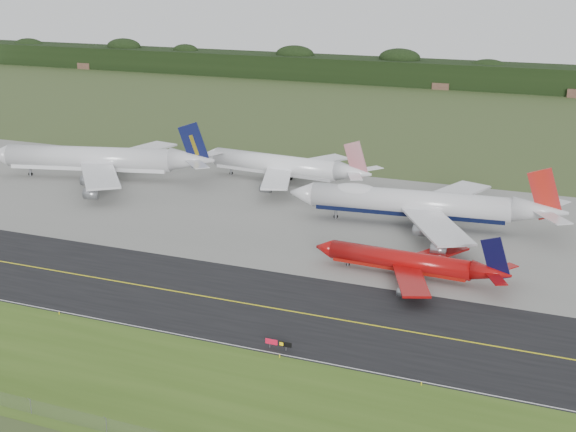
# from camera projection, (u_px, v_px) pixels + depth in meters

# --- Properties ---
(ground) EXTENTS (600.00, 600.00, 0.00)m
(ground) POSITION_uv_depth(u_px,v_px,m) (292.00, 302.00, 142.66)
(ground) COLOR #334621
(ground) RESTS_ON ground
(grass_verge) EXTENTS (400.00, 30.00, 0.01)m
(grass_verge) POSITION_uv_depth(u_px,v_px,m) (197.00, 394.00, 111.84)
(grass_verge) COLOR #39581A
(grass_verge) RESTS_ON ground
(taxiway) EXTENTS (400.00, 32.00, 0.02)m
(taxiway) POSITION_uv_depth(u_px,v_px,m) (284.00, 310.00, 139.14)
(taxiway) COLOR black
(taxiway) RESTS_ON ground
(apron) EXTENTS (400.00, 78.00, 0.01)m
(apron) POSITION_uv_depth(u_px,v_px,m) (375.00, 221.00, 187.57)
(apron) COLOR gray
(apron) RESTS_ON ground
(taxiway_centreline) EXTENTS (400.00, 0.40, 0.00)m
(taxiway_centreline) POSITION_uv_depth(u_px,v_px,m) (284.00, 310.00, 139.13)
(taxiway_centreline) COLOR yellow
(taxiway_centreline) RESTS_ON taxiway
(taxiway_edge_line) EXTENTS (400.00, 0.25, 0.00)m
(taxiway_edge_line) POSITION_uv_depth(u_px,v_px,m) (245.00, 347.00, 125.48)
(taxiway_edge_line) COLOR silver
(taxiway_edge_line) RESTS_ON taxiway
(horizon_treeline) EXTENTS (700.00, 25.00, 12.00)m
(horizon_treeline) POSITION_uv_depth(u_px,v_px,m) (510.00, 79.00, 382.11)
(horizon_treeline) COLOR black
(horizon_treeline) RESTS_ON ground
(jet_ba_747) EXTENTS (63.11, 52.02, 15.86)m
(jet_ba_747) POSITION_uv_depth(u_px,v_px,m) (419.00, 204.00, 182.26)
(jet_ba_747) COLOR silver
(jet_ba_747) RESTS_ON ground
(jet_red_737) EXTENTS (38.84, 31.66, 10.49)m
(jet_red_737) POSITION_uv_depth(u_px,v_px,m) (410.00, 262.00, 153.35)
(jet_red_737) COLOR #990B0B
(jet_red_737) RESTS_ON ground
(jet_navy_gold) EXTENTS (64.76, 55.32, 16.89)m
(jet_navy_gold) POSITION_uv_depth(u_px,v_px,m) (101.00, 159.00, 223.00)
(jet_navy_gold) COLOR silver
(jet_navy_gold) RESTS_ON ground
(jet_star_tail) EXTENTS (52.52, 43.75, 13.84)m
(jet_star_tail) POSITION_uv_depth(u_px,v_px,m) (284.00, 166.00, 219.86)
(jet_star_tail) COLOR white
(jet_star_tail) RESTS_ON ground
(taxiway_sign) EXTENTS (4.40, 0.17, 1.47)m
(taxiway_sign) POSITION_uv_depth(u_px,v_px,m) (278.00, 343.00, 124.67)
(taxiway_sign) COLOR slate
(taxiway_sign) RESTS_ON ground
(edge_marker_left) EXTENTS (0.16, 0.16, 0.50)m
(edge_marker_left) POSITION_uv_depth(u_px,v_px,m) (59.00, 313.00, 137.35)
(edge_marker_left) COLOR yellow
(edge_marker_left) RESTS_ON ground
(edge_marker_center) EXTENTS (0.16, 0.16, 0.50)m
(edge_marker_center) POSITION_uv_depth(u_px,v_px,m) (280.00, 356.00, 122.22)
(edge_marker_center) COLOR yellow
(edge_marker_center) RESTS_ON ground
(edge_marker_right) EXTENTS (0.16, 0.16, 0.50)m
(edge_marker_right) POSITION_uv_depth(u_px,v_px,m) (421.00, 384.00, 114.14)
(edge_marker_right) COLOR yellow
(edge_marker_right) RESTS_ON ground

